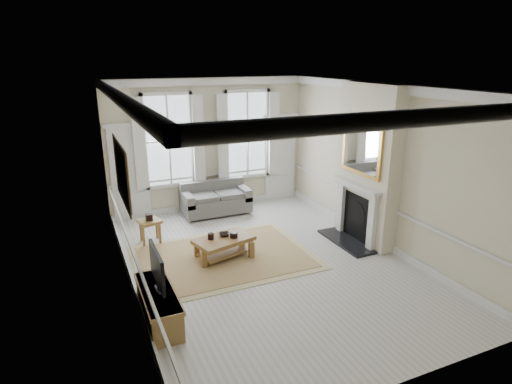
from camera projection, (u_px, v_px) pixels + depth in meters
name	position (u px, v px, depth m)	size (l,w,h in m)	color
floor	(268.00, 263.00, 8.43)	(7.20, 7.20, 0.00)	#B7B5AD
ceiling	(269.00, 86.00, 7.39)	(7.20, 7.20, 0.00)	white
back_wall	(209.00, 145.00, 11.05)	(5.20, 5.20, 0.00)	beige
left_wall	(123.00, 198.00, 6.92)	(7.20, 7.20, 0.00)	beige
right_wall	(381.00, 167.00, 8.91)	(7.20, 7.20, 0.00)	beige
window_left	(169.00, 141.00, 10.55)	(1.26, 0.20, 2.20)	#B2BCC6
window_right	(247.00, 135.00, 11.35)	(1.26, 0.20, 2.20)	#B2BCC6
door_left	(130.00, 174.00, 10.40)	(0.90, 0.08, 2.30)	silver
door_right	(280.00, 159.00, 11.97)	(0.90, 0.08, 2.30)	silver
painting	(121.00, 173.00, 7.09)	(0.05, 1.66, 1.06)	#BF7D20
chimney_breast	(368.00, 165.00, 9.02)	(0.35, 1.70, 3.38)	beige
hearth	(346.00, 241.00, 9.36)	(0.55, 1.50, 0.05)	black
fireplace	(356.00, 210.00, 9.22)	(0.21, 1.45, 1.33)	silver
mirror	(361.00, 150.00, 8.83)	(0.06, 1.26, 1.06)	gold
sofa	(215.00, 200.00, 11.02)	(1.70, 0.83, 0.83)	slate
side_table	(150.00, 225.00, 9.25)	(0.52, 0.52, 0.52)	brown
rug	(224.00, 257.00, 8.66)	(3.50, 2.60, 0.02)	tan
coffee_table	(224.00, 242.00, 8.56)	(1.28, 0.94, 0.43)	brown
ceramic_pot_a	(211.00, 236.00, 8.46)	(0.12, 0.12, 0.12)	black
ceramic_pot_b	(234.00, 235.00, 8.55)	(0.16, 0.16, 0.11)	black
bowl	(224.00, 234.00, 8.63)	(0.23, 0.23, 0.06)	black
tv_stand	(159.00, 306.00, 6.55)	(0.45, 1.41, 0.50)	brown
tv	(157.00, 267.00, 6.36)	(0.08, 0.90, 0.68)	black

